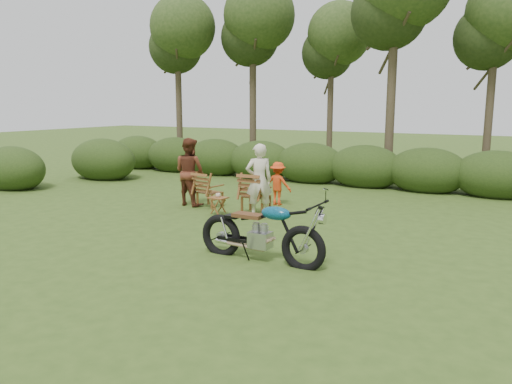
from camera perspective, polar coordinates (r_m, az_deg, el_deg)
The scene contains 10 objects.
ground at distance 9.18m, azimuth -4.19°, elevation -7.41°, with size 80.00×80.00×0.00m, color #324A18.
tree_line at distance 17.62m, azimuth 15.10°, elevation 13.20°, with size 22.52×11.62×8.14m.
motorcycle at distance 8.97m, azimuth 0.48°, elevation -7.81°, with size 2.34×0.89×1.34m, color #0C76A5, non-canonical shape.
lawn_chair_right at distance 12.72m, azimuth 0.00°, elevation -2.41°, with size 0.71×0.71×1.04m, color brown, non-canonical shape.
lawn_chair_left at distance 13.55m, azimuth -5.26°, elevation -1.68°, with size 0.65×0.65×0.95m, color brown, non-canonical shape.
side_table at distance 12.41m, azimuth -4.35°, elevation -1.66°, with size 0.45×0.38×0.47m, color brown, non-canonical shape.
cup at distance 12.39m, azimuth -4.36°, elevation -0.36°, with size 0.12×0.12×0.09m, color beige.
adult_a at distance 12.38m, azimuth 0.33°, elevation -2.76°, with size 0.66×0.43×1.80m, color beige.
adult_b at distance 13.83m, azimuth -7.50°, elevation -1.47°, with size 0.90×0.70×1.84m, color #5F2C1B.
child at distance 13.74m, azimuth 2.50°, elevation -1.47°, with size 0.77×0.44×1.19m, color red.
Camera 1 is at (4.79, -7.32, 2.76)m, focal length 35.00 mm.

